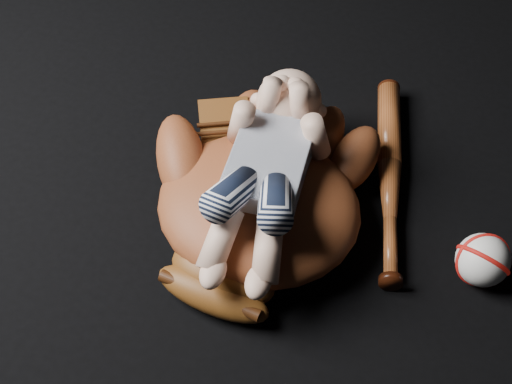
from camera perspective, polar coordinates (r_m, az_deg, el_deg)
baseball_glove at (r=1.10m, az=0.22°, el=-0.64°), size 0.43×0.49×0.14m
newborn_baby at (r=1.05m, az=0.62°, el=1.52°), size 0.23×0.42×0.16m
baseball_bat at (r=1.22m, az=10.64°, el=1.25°), size 0.15×0.44×0.04m
baseball at (r=1.12m, az=17.70°, el=-5.21°), size 0.09×0.09×0.08m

